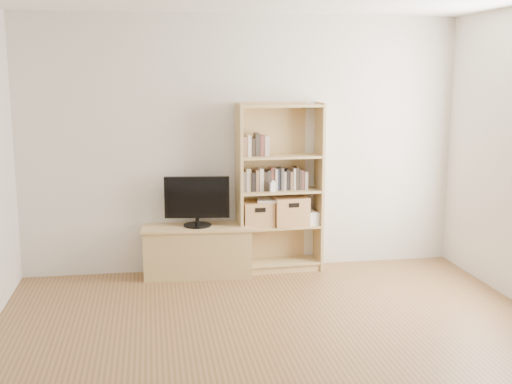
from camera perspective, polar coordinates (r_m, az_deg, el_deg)
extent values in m
cube|color=brown|center=(4.55, 3.67, -15.83)|extent=(4.50, 5.00, 0.01)
cube|color=silver|center=(6.58, -1.13, 4.21)|extent=(4.50, 0.02, 2.60)
cube|color=tan|center=(6.53, -5.19, -5.31)|extent=(1.09, 0.47, 0.49)
cube|color=tan|center=(6.55, 2.12, 0.36)|extent=(0.88, 0.34, 1.73)
cube|color=black|center=(6.41, -5.27, -0.84)|extent=(0.65, 0.12, 0.51)
cube|color=#524D47|center=(6.55, 2.08, 1.24)|extent=(0.89, 0.20, 0.24)
cube|color=#524D47|center=(6.47, 0.44, 4.16)|extent=(0.39, 0.15, 0.20)
cube|color=white|center=(6.43, 1.49, 0.44)|extent=(0.06, 0.04, 0.10)
cube|color=#AB754D|center=(6.55, 0.15, -1.95)|extent=(0.32, 0.27, 0.25)
cube|color=#AB754D|center=(6.62, 3.01, -1.66)|extent=(0.38, 0.32, 0.29)
cube|color=white|center=(6.55, 1.52, -0.72)|extent=(0.35, 0.27, 0.03)
cube|color=beige|center=(6.69, 4.60, -2.34)|extent=(0.21, 0.27, 0.11)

